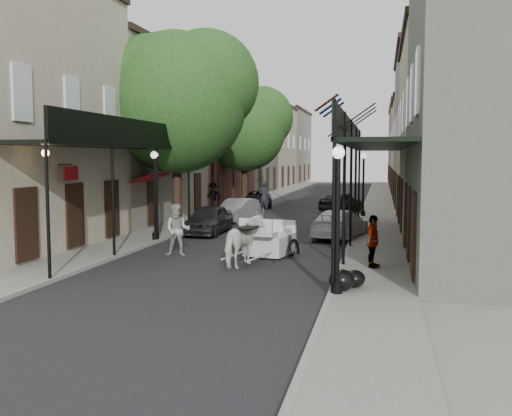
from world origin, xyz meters
The scene contains 24 objects.
ground centered at (0.00, 0.00, 0.00)m, with size 140.00×140.00×0.00m, color gray.
road centered at (0.00, 20.00, 0.01)m, with size 8.00×90.00×0.01m, color black.
sidewalk_left centered at (-5.00, 20.00, 0.06)m, with size 2.20×90.00×0.12m, color gray.
sidewalk_right centered at (5.00, 20.00, 0.06)m, with size 2.20×90.00×0.12m, color gray.
building_row_left centered at (-8.60, 30.00, 5.25)m, with size 5.00×80.00×10.50m, color #BDB597.
building_row_right centered at (8.60, 30.00, 5.25)m, with size 5.00×80.00×10.50m, color gray.
gallery_left centered at (-4.79, 6.98, 4.05)m, with size 2.20×18.05×4.88m.
gallery_right centered at (4.79, 6.98, 4.05)m, with size 2.20×18.05×4.88m.
tree_near centered at (-4.20, 10.18, 6.49)m, with size 7.31×6.80×9.63m.
tree_far centered at (-4.25, 24.18, 5.84)m, with size 6.45×6.00×8.61m.
lamppost_right_near centered at (4.10, -2.00, 2.05)m, with size 0.32×0.32×3.71m.
lamppost_left centered at (-4.10, 6.00, 2.05)m, with size 0.32×0.32×3.71m.
lamppost_right_far centered at (4.10, 18.00, 2.05)m, with size 0.32×0.32×3.71m.
horse centered at (0.84, 1.60, 0.83)m, with size 0.89×1.96×1.66m, color white.
carriage centered at (1.31, 4.14, 1.08)m, with size 1.94×2.65×2.77m.
pedestrian_walking centered at (-2.00, 3.00, 0.95)m, with size 0.92×0.72×1.89m, color #A4A69C.
pedestrian_sidewalk_left centered at (-5.80, 20.08, 1.02)m, with size 1.16×0.67×1.79m, color gray.
pedestrian_sidewalk_right centered at (4.93, 1.67, 0.95)m, with size 0.97×0.40×1.65m, color gray.
car_left_near centered at (-2.70, 9.00, 0.68)m, with size 1.62×4.02×1.37m, color black.
car_left_mid centered at (-2.63, 14.27, 0.65)m, with size 1.37×3.93×1.30m, color gray.
car_left_far centered at (-3.60, 24.00, 0.59)m, with size 1.95×4.23×1.18m, color black.
car_right_near centered at (3.38, 9.00, 0.63)m, with size 1.77×4.37×1.27m, color silver.
car_right_far centered at (2.60, 21.21, 0.68)m, with size 1.61×4.01×1.37m, color black.
trash_bags centered at (4.32, -1.54, 0.38)m, with size 0.93×1.08×0.57m.
Camera 1 is at (5.17, -16.30, 3.53)m, focal length 40.00 mm.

